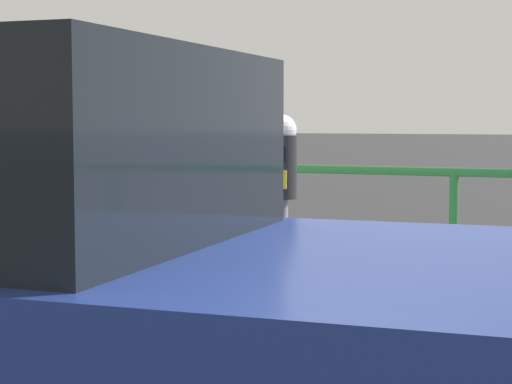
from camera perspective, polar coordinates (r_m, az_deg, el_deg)
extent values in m
cube|color=#9E9B93|center=(5.58, 1.14, -10.54)|extent=(36.00, 2.49, 0.12)
cylinder|color=slate|center=(4.53, 1.58, -6.77)|extent=(0.07, 0.07, 1.01)
cylinder|color=black|center=(4.45, 1.60, 1.59)|extent=(0.16, 0.16, 0.31)
sphere|color=silver|center=(4.44, 1.61, 3.96)|extent=(0.15, 0.15, 0.15)
cube|color=black|center=(4.37, 1.34, 2.44)|extent=(0.09, 0.02, 0.07)
cube|color=yellow|center=(4.37, 1.34, 0.80)|extent=(0.09, 0.02, 0.09)
cylinder|color=brown|center=(5.00, -3.68, -6.65)|extent=(0.15, 0.15, 0.84)
cylinder|color=brown|center=(4.85, -2.21, -7.01)|extent=(0.15, 0.15, 0.84)
cube|color=gray|center=(4.83, -2.99, 1.79)|extent=(0.49, 0.40, 0.63)
sphere|color=tan|center=(4.82, -3.02, 6.91)|extent=(0.23, 0.23, 0.23)
cylinder|color=gray|center=(5.04, -4.89, 2.10)|extent=(0.09, 0.09, 0.60)
cylinder|color=gray|center=(4.71, 0.31, 2.74)|extent=(0.25, 0.38, 0.56)
cylinder|color=#1E602D|center=(6.33, 4.18, 1.44)|extent=(24.00, 0.06, 0.06)
cylinder|color=#1E602D|center=(6.38, 4.15, -2.78)|extent=(24.00, 0.05, 0.05)
cylinder|color=#1E602D|center=(6.70, -3.44, -2.86)|extent=(0.06, 0.06, 1.05)
cylinder|color=#1E602D|center=(6.18, 12.38, -3.60)|extent=(0.06, 0.06, 1.05)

